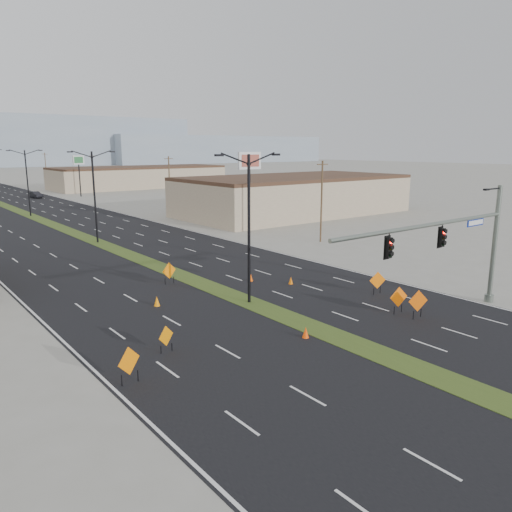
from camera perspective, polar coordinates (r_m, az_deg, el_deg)
ground at (r=26.43m, az=15.50°, el=-11.40°), size 600.00×600.00×0.00m
building_se_near at (r=80.27m, az=4.30°, el=6.80°), size 36.00×18.00×5.50m
building_se_far at (r=137.10m, az=-13.18°, el=8.69°), size 44.00×16.00×5.00m
mesa_east at (r=363.84m, az=-4.83°, el=12.06°), size 160.00×50.00×18.00m
signal_mast at (r=33.07m, az=22.09°, el=1.59°), size 16.30×0.60×8.00m
streetlight_0 at (r=33.12m, az=-0.81°, el=3.62°), size 5.15×0.24×10.02m
streetlight_1 at (r=57.80m, az=-17.98°, el=6.76°), size 5.15×0.24×10.02m
streetlight_2 at (r=84.57m, az=-24.67°, el=7.82°), size 5.15×0.24×10.02m
utility_pole_0 at (r=56.07m, az=7.50°, el=6.33°), size 1.60×0.20×9.00m
utility_pole_1 at (r=84.28m, az=-9.86°, el=8.23°), size 1.60×0.20×9.00m
utility_pole_2 at (r=116.25m, az=-18.19°, el=8.88°), size 1.60×0.20×9.00m
utility_pole_3 at (r=149.58m, az=-22.88°, el=9.17°), size 1.60×0.20×9.00m
car_mid at (r=114.78m, az=-23.85°, el=6.41°), size 1.98×4.26×1.35m
construction_sign_0 at (r=23.45m, az=-14.31°, el=-11.68°), size 1.24×0.54×1.77m
construction_sign_1 at (r=26.49m, az=-10.24°, el=-9.10°), size 1.03×0.45×1.45m
construction_sign_2 at (r=39.26m, az=-9.90°, el=-1.74°), size 1.27×0.29×1.72m
construction_sign_3 at (r=33.16m, az=15.99°, el=-4.62°), size 1.28×0.39×1.76m
construction_sign_4 at (r=32.56m, az=18.03°, el=-5.00°), size 1.29×0.51×1.82m
construction_sign_5 at (r=37.08m, az=13.72°, el=-2.80°), size 1.16×0.54×1.67m
cone_0 at (r=28.27m, az=5.70°, el=-8.70°), size 0.42×0.42×0.64m
cone_1 at (r=38.87m, az=4.00°, el=-2.81°), size 0.47×0.47×0.60m
cone_2 at (r=39.63m, az=-0.60°, el=-2.49°), size 0.47×0.47×0.60m
cone_3 at (r=34.16m, az=-11.26°, el=-5.10°), size 0.46×0.46×0.69m
pole_sign_east_near at (r=63.61m, az=-0.74°, el=10.20°), size 3.23×0.63×9.86m
pole_sign_east_far at (r=114.89m, az=-19.62°, el=9.95°), size 2.79×1.32×8.72m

